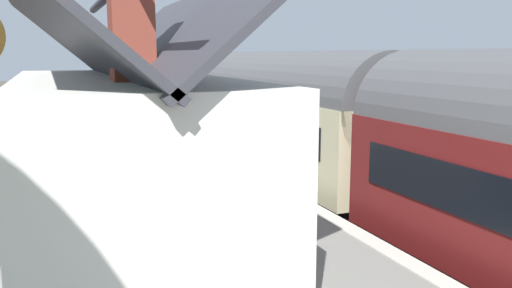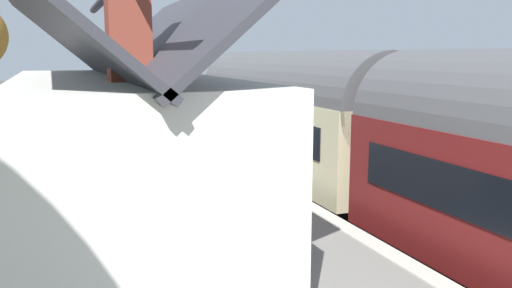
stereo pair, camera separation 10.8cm
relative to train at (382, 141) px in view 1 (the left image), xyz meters
The scene contains 16 objects.
ground_plane 3.77m from the train, 17.16° to the left, with size 160.00×160.00×0.00m, color #4C473F.
platform 6.01m from the train, 59.68° to the left, with size 32.00×6.15×1.00m, color gray.
platform_edge_coping 3.78m from the train, 35.55° to the left, with size 32.00×0.36×0.02m, color beige.
rail_near 3.69m from the train, 13.94° to the right, with size 52.00×0.08×0.14m, color gray.
rail_far 3.69m from the train, 13.87° to the left, with size 52.00×0.08×0.14m, color gray.
train is the anchor object (origin of this frame).
station_building 6.22m from the train, 101.52° to the left, with size 8.38×3.45×5.39m.
bench_by_lamp 6.33m from the train, 39.36° to the left, with size 1.42×0.50×0.88m.
bench_platform_end 8.42m from the train, 28.72° to the left, with size 1.41×0.46×0.88m.
planter_by_door 7.72m from the train, 26.74° to the left, with size 0.65×0.65×0.98m.
planter_edge_far 12.69m from the train, 25.34° to the left, with size 0.33×0.33×0.64m.
planter_under_sign 11.89m from the train, 13.45° to the left, with size 0.34×0.34×0.69m.
planter_corner_building 10.09m from the train, 30.79° to the left, with size 0.54×0.54×0.75m.
planter_bench_left 11.02m from the train, 23.93° to the left, with size 0.70×0.32×0.60m.
lamp_post_platform 11.97m from the train, 13.25° to the left, with size 0.32×0.50×4.00m.
station_sign_board 9.84m from the train, 15.78° to the left, with size 0.96×0.06×1.57m.
Camera 1 is at (-13.05, 6.30, 4.23)m, focal length 36.82 mm.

